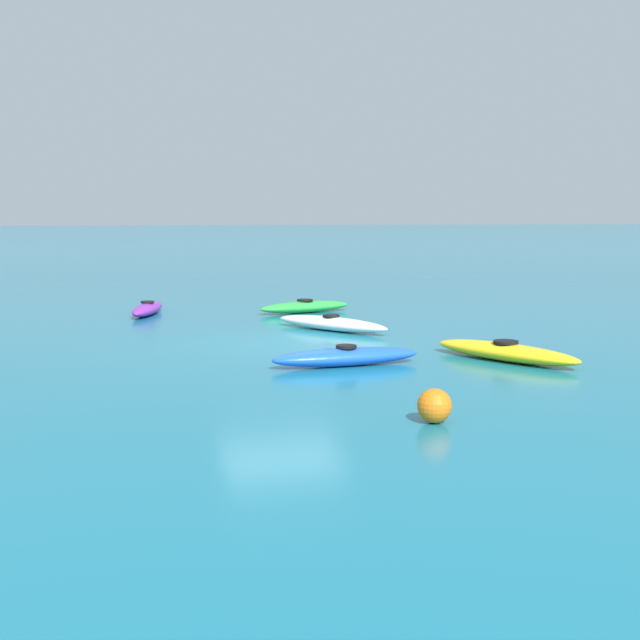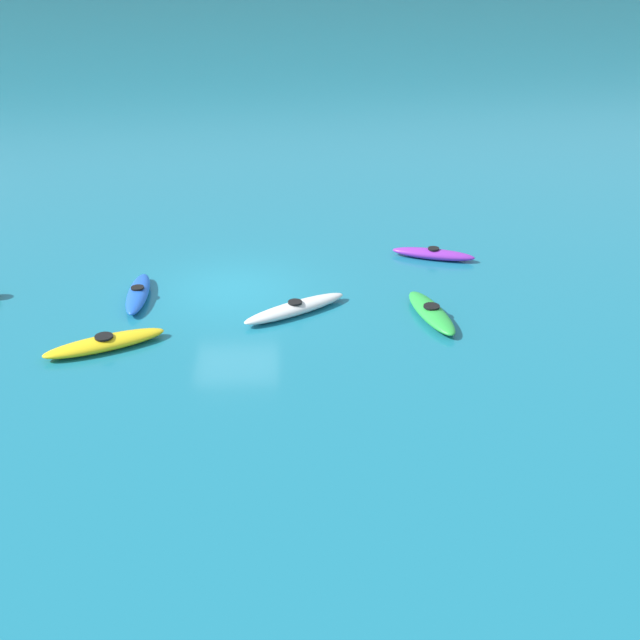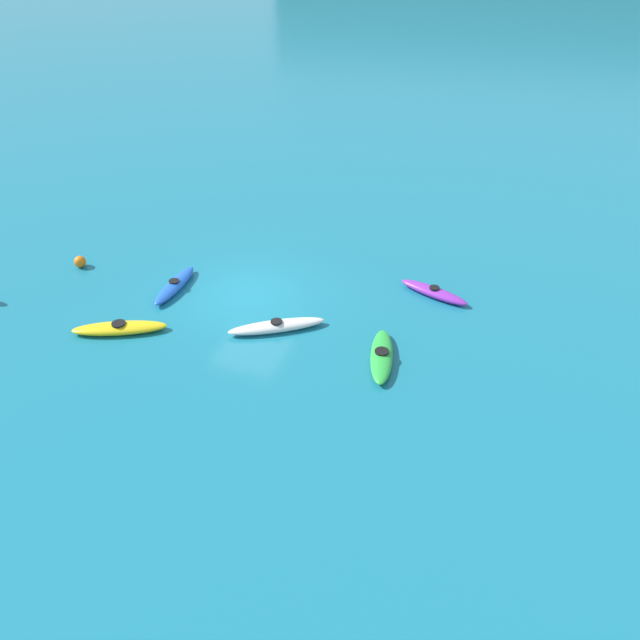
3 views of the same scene
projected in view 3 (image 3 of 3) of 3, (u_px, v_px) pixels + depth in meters
ground_plane at (248, 295)px, 24.06m from camera, size 600.00×600.00×0.00m
kayak_yellow at (119, 328)px, 22.11m from camera, size 3.07×1.96×0.37m
kayak_blue at (175, 285)px, 24.32m from camera, size 0.66×2.75×0.37m
kayak_green at (382, 356)px, 20.86m from camera, size 1.32×2.85×0.37m
kayak_white at (277, 326)px, 22.20m from camera, size 3.02×2.26×0.37m
kayak_purple at (434, 292)px, 23.94m from camera, size 2.67×1.34×0.37m
buoy_orange at (80, 262)px, 25.62m from camera, size 0.45×0.45×0.45m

